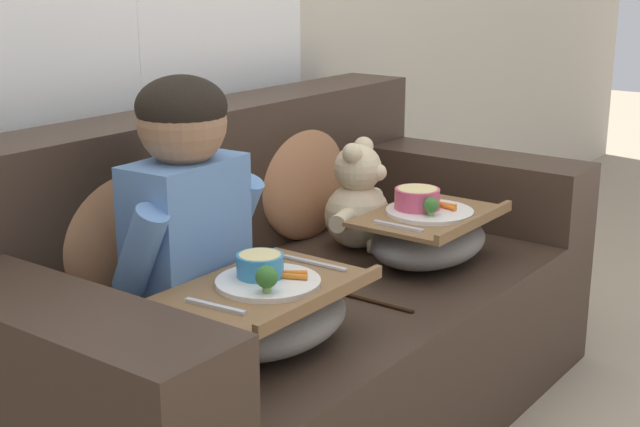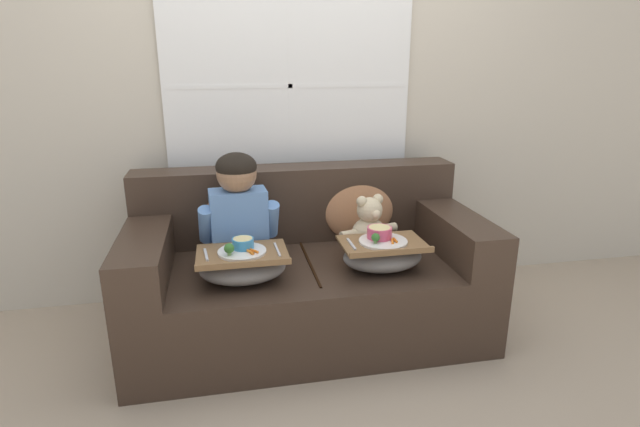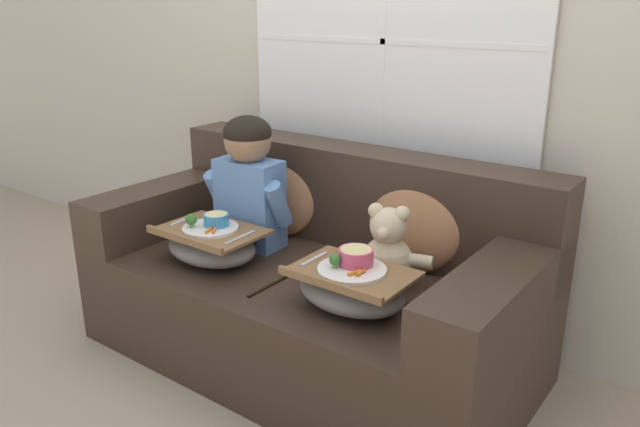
{
  "view_description": "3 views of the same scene",
  "coord_description": "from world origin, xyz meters",
  "views": [
    {
      "loc": [
        -1.7,
        -1.33,
        1.22
      ],
      "look_at": [
        0.06,
        -0.03,
        0.59
      ],
      "focal_mm": 50.0,
      "sensor_mm": 36.0,
      "label": 1
    },
    {
      "loc": [
        -0.41,
        -2.37,
        1.43
      ],
      "look_at": [
        0.08,
        0.07,
        0.64
      ],
      "focal_mm": 28.0,
      "sensor_mm": 36.0,
      "label": 2
    },
    {
      "loc": [
        1.41,
        -1.81,
        1.43
      ],
      "look_at": [
        0.1,
        -0.04,
        0.67
      ],
      "focal_mm": 35.0,
      "sensor_mm": 36.0,
      "label": 3
    }
  ],
  "objects": [
    {
      "name": "lap_tray_child",
      "position": [
        -0.34,
        -0.19,
        0.49
      ],
      "size": [
        0.42,
        0.3,
        0.21
      ],
      "color": "slate",
      "rests_on": "child_figure"
    },
    {
      "name": "couch",
      "position": [
        0.0,
        0.06,
        0.31
      ],
      "size": [
        1.81,
        0.91,
        0.84
      ],
      "color": "#38281E",
      "rests_on": "ground_plane"
    },
    {
      "name": "teddy_bear",
      "position": [
        0.34,
        0.04,
        0.55
      ],
      "size": [
        0.34,
        0.25,
        0.32
      ],
      "color": "beige",
      "rests_on": "couch"
    },
    {
      "name": "ground_plane",
      "position": [
        0.0,
        0.0,
        0.0
      ],
      "size": [
        14.0,
        14.0,
        0.0
      ],
      "primitive_type": "plane",
      "color": "tan"
    },
    {
      "name": "child_figure",
      "position": [
        -0.34,
        0.05,
        0.73
      ],
      "size": [
        0.41,
        0.2,
        0.57
      ],
      "color": "#5B84BC",
      "rests_on": "couch"
    },
    {
      "name": "throw_pillow_behind_teddy",
      "position": [
        0.34,
        0.26,
        0.62
      ],
      "size": [
        0.42,
        0.2,
        0.44
      ],
      "color": "#B2754C",
      "rests_on": "couch"
    },
    {
      "name": "wall_back_with_window",
      "position": [
        0.0,
        0.59,
        1.3
      ],
      "size": [
        8.0,
        0.08,
        2.6
      ],
      "color": "beige",
      "rests_on": "ground_plane"
    },
    {
      "name": "lap_tray_teddy",
      "position": [
        0.34,
        -0.19,
        0.5
      ],
      "size": [
        0.41,
        0.29,
        0.21
      ],
      "color": "slate",
      "rests_on": "teddy_bear"
    },
    {
      "name": "throw_pillow_behind_child",
      "position": [
        -0.34,
        0.26,
        0.62
      ],
      "size": [
        0.43,
        0.2,
        0.44
      ],
      "color": "#B2754C",
      "rests_on": "couch"
    }
  ]
}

